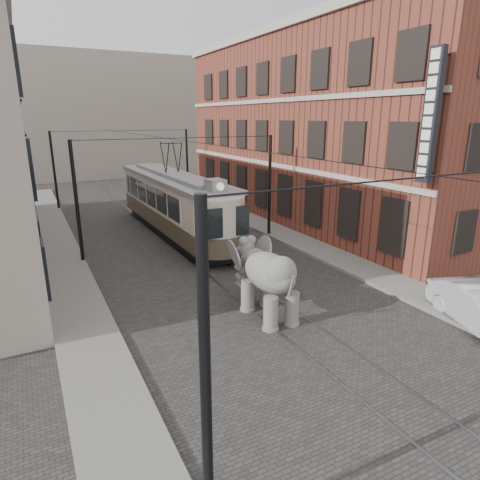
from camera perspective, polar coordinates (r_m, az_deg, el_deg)
ground at (r=18.30m, az=-0.38°, el=-5.99°), size 120.00×120.00×0.00m
tram_rails at (r=18.29m, az=-0.38°, el=-5.95°), size 1.54×80.00×0.02m
sidewalk_right at (r=21.48m, az=14.07°, el=-2.83°), size 2.00×60.00×0.15m
sidewalk_left at (r=16.63m, az=-21.06°, el=-9.26°), size 2.00×60.00×0.15m
brick_building at (r=30.48m, az=10.82°, el=14.30°), size 8.00×26.00×12.00m
distant_block at (r=55.62m, az=-20.10°, el=15.48°), size 28.00×10.00×14.00m
catenary at (r=21.79m, az=-6.85°, el=5.79°), size 11.00×30.20×6.00m
tram at (r=25.90m, az=-9.15°, el=6.88°), size 3.08×14.03×5.55m
elephant at (r=14.92m, az=4.03°, el=-5.83°), size 2.45×4.38×2.67m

